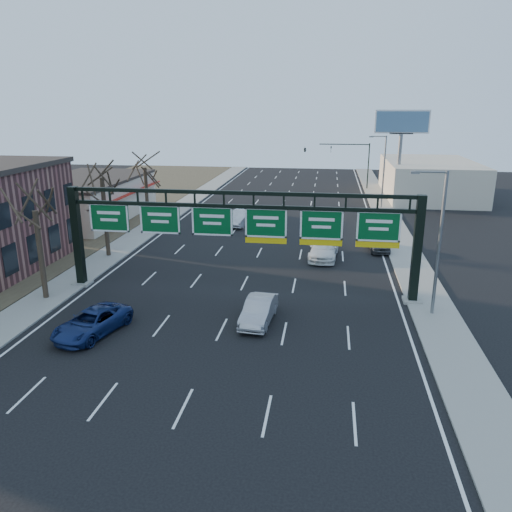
% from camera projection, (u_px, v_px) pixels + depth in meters
% --- Properties ---
extents(ground, '(160.00, 160.00, 0.00)m').
position_uv_depth(ground, '(214.00, 345.00, 27.34)').
color(ground, black).
rests_on(ground, ground).
extents(sidewalk_left, '(3.00, 120.00, 0.12)m').
position_uv_depth(sidewalk_left, '(131.00, 241.00, 48.03)').
color(sidewalk_left, gray).
rests_on(sidewalk_left, ground).
extents(sidewalk_right, '(3.00, 120.00, 0.12)m').
position_uv_depth(sidewalk_right, '(404.00, 252.00, 44.49)').
color(sidewalk_right, gray).
rests_on(sidewalk_right, ground).
extents(dirt_strip_left, '(21.00, 120.00, 0.06)m').
position_uv_depth(dirt_strip_left, '(14.00, 236.00, 49.72)').
color(dirt_strip_left, '#473D2B').
rests_on(dirt_strip_left, ground).
extents(lane_markings, '(21.60, 120.00, 0.01)m').
position_uv_depth(lane_markings, '(262.00, 246.00, 46.28)').
color(lane_markings, white).
rests_on(lane_markings, ground).
extents(sign_gantry, '(24.60, 1.20, 7.20)m').
position_uv_depth(sign_gantry, '(241.00, 229.00, 33.55)').
color(sign_gantry, black).
rests_on(sign_gantry, ground).
extents(cream_strip, '(10.90, 18.40, 4.70)m').
position_uv_depth(cream_strip, '(87.00, 198.00, 57.08)').
color(cream_strip, beige).
rests_on(cream_strip, ground).
extents(building_right_distant, '(12.00, 20.00, 5.00)m').
position_uv_depth(building_right_distant, '(429.00, 179.00, 71.19)').
color(building_right_distant, beige).
rests_on(building_right_distant, ground).
extents(tree_gantry, '(3.60, 3.60, 8.48)m').
position_uv_depth(tree_gantry, '(33.00, 195.00, 31.77)').
color(tree_gantry, '#30271A').
rests_on(tree_gantry, sidewalk_left).
extents(tree_mid, '(3.60, 3.60, 9.24)m').
position_uv_depth(tree_mid, '(101.00, 165.00, 41.03)').
color(tree_mid, '#30271A').
rests_on(tree_mid, sidewalk_left).
extents(tree_far, '(3.60, 3.60, 8.86)m').
position_uv_depth(tree_far, '(144.00, 157.00, 50.60)').
color(tree_far, '#30271A').
rests_on(tree_far, sidewalk_left).
extents(streetlight_near, '(2.15, 0.22, 9.00)m').
position_uv_depth(streetlight_near, '(438.00, 236.00, 29.82)').
color(streetlight_near, slate).
rests_on(streetlight_near, sidewalk_right).
extents(streetlight_far, '(2.15, 0.22, 9.00)m').
position_uv_depth(streetlight_far, '(383.00, 168.00, 62.01)').
color(streetlight_far, slate).
rests_on(streetlight_far, sidewalk_right).
extents(billboard_right, '(7.00, 0.50, 12.00)m').
position_uv_depth(billboard_right, '(401.00, 133.00, 65.22)').
color(billboard_right, slate).
rests_on(billboard_right, ground).
extents(traffic_signal_mast, '(10.16, 0.54, 7.00)m').
position_uv_depth(traffic_signal_mast, '(329.00, 153.00, 77.03)').
color(traffic_signal_mast, black).
rests_on(traffic_signal_mast, ground).
extents(car_blue_suv, '(3.58, 5.53, 1.42)m').
position_uv_depth(car_blue_suv, '(92.00, 322.00, 28.47)').
color(car_blue_suv, navy).
rests_on(car_blue_suv, ground).
extents(car_silver_sedan, '(1.94, 4.64, 1.49)m').
position_uv_depth(car_silver_sedan, '(259.00, 310.00, 30.03)').
color(car_silver_sedan, '#9E9EA2').
rests_on(car_silver_sedan, ground).
extents(car_white_wagon, '(2.72, 5.74, 1.62)m').
position_uv_depth(car_white_wagon, '(324.00, 249.00, 42.69)').
color(car_white_wagon, white).
rests_on(car_white_wagon, ground).
extents(car_grey_far, '(2.05, 4.34, 1.43)m').
position_uv_depth(car_grey_far, '(378.00, 243.00, 44.89)').
color(car_grey_far, '#3E4043').
rests_on(car_grey_far, ground).
extents(car_silver_distant, '(2.61, 5.20, 1.64)m').
position_uv_depth(car_silver_distant, '(241.00, 218.00, 54.27)').
color(car_silver_distant, silver).
rests_on(car_silver_distant, ground).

